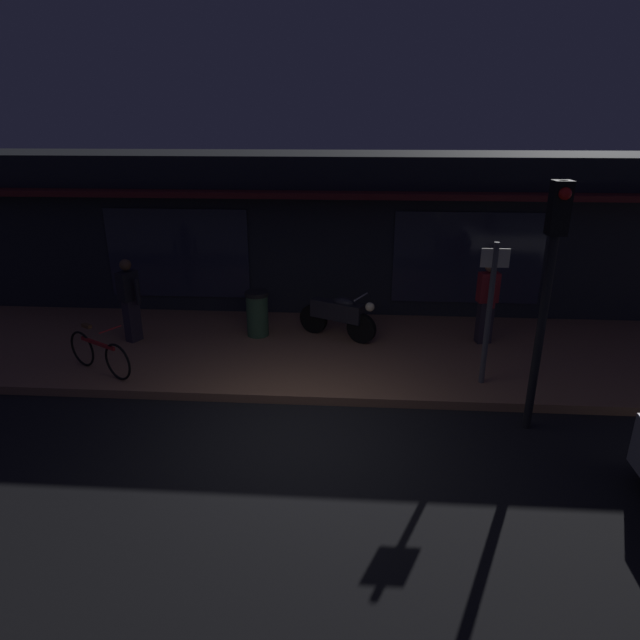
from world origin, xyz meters
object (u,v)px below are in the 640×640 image
at_px(sign_post, 490,306).
at_px(trash_bin, 257,313).
at_px(person_photographer, 130,299).
at_px(traffic_light_pole, 550,266).
at_px(motorcycle, 338,315).
at_px(person_bystander, 487,300).
at_px(bicycle_parked, 99,354).

distance_m(sign_post, trash_bin, 4.63).
height_order(person_photographer, trash_bin, person_photographer).
distance_m(person_photographer, sign_post, 6.74).
bearing_deg(traffic_light_pole, sign_post, 110.87).
bearing_deg(person_photographer, sign_post, -12.00).
height_order(motorcycle, trash_bin, motorcycle).
height_order(person_bystander, trash_bin, person_bystander).
xyz_separation_m(trash_bin, traffic_light_pole, (4.59, -3.02, 1.86)).
bearing_deg(motorcycle, traffic_light_pole, -45.50).
bearing_deg(sign_post, person_bystander, 77.76).
distance_m(person_photographer, traffic_light_pole, 7.61).
xyz_separation_m(bicycle_parked, traffic_light_pole, (7.02, -1.08, 1.97)).
bearing_deg(motorcycle, sign_post, -36.22).
height_order(person_photographer, sign_post, sign_post).
relative_size(bicycle_parked, sign_post, 0.61).
bearing_deg(motorcycle, person_photographer, -174.02).
distance_m(person_bystander, trash_bin, 4.55).
xyz_separation_m(sign_post, trash_bin, (-4.15, 1.86, -0.89)).
bearing_deg(trash_bin, sign_post, -24.13).
xyz_separation_m(motorcycle, trash_bin, (-1.65, 0.03, -0.03)).
xyz_separation_m(person_photographer, traffic_light_pole, (7.02, -2.56, 1.45)).
relative_size(person_bystander, traffic_light_pole, 0.46).
distance_m(motorcycle, trash_bin, 1.65).
bearing_deg(sign_post, person_photographer, 168.00).
xyz_separation_m(motorcycle, person_photographer, (-4.08, -0.43, 0.38)).
bearing_deg(sign_post, traffic_light_pole, -69.13).
xyz_separation_m(sign_post, traffic_light_pole, (0.44, -1.16, 0.97)).
distance_m(person_photographer, person_bystander, 6.98).
relative_size(person_photographer, trash_bin, 1.80).
xyz_separation_m(motorcycle, bicycle_parked, (-4.09, -1.91, -0.14)).
height_order(motorcycle, person_photographer, person_photographer).
xyz_separation_m(bicycle_parked, trash_bin, (2.43, 1.94, 0.11)).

